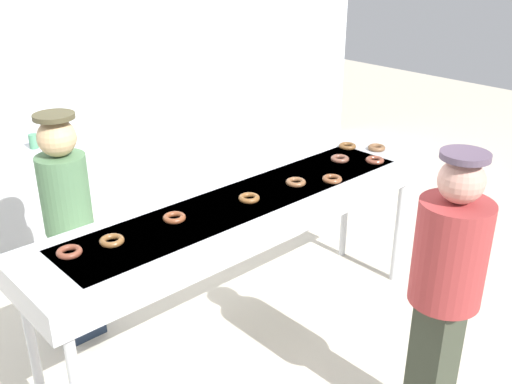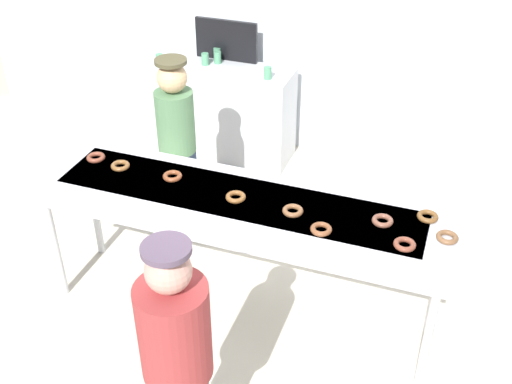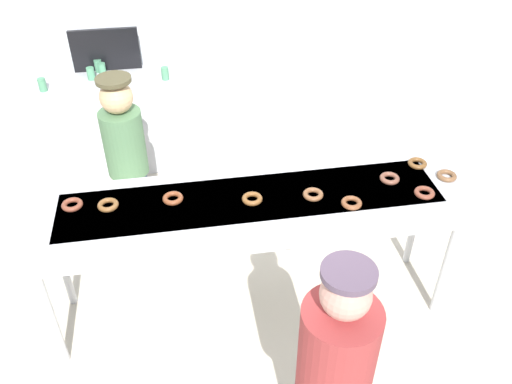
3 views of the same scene
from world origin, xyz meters
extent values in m
plane|color=beige|center=(0.00, 0.00, 0.00)|extent=(16.00, 16.00, 0.00)
cube|color=#B7BABF|center=(0.00, 0.00, 0.95)|extent=(2.87, 0.69, 0.16)
cube|color=slate|center=(0.00, 0.00, 0.99)|extent=(2.44, 0.48, 0.08)
cylinder|color=#B7BABF|center=(-1.33, -0.26, 0.43)|extent=(0.06, 0.06, 0.87)
cylinder|color=#B7BABF|center=(1.33, -0.26, 0.43)|extent=(0.06, 0.06, 0.87)
cylinder|color=#B7BABF|center=(-1.33, 0.26, 0.43)|extent=(0.06, 0.06, 0.87)
cylinder|color=#B7BABF|center=(1.33, 0.26, 0.43)|extent=(0.06, 0.06, 0.87)
torus|color=brown|center=(1.10, -0.15, 1.05)|extent=(0.19, 0.19, 0.03)
torus|color=brown|center=(-0.90, 0.06, 1.05)|extent=(0.18, 0.18, 0.03)
torus|color=brown|center=(0.39, -0.05, 1.05)|extent=(0.18, 0.18, 0.03)
torus|color=brown|center=(0.00, -0.03, 1.05)|extent=(0.17, 0.17, 0.03)
torus|color=brown|center=(-0.50, 0.06, 1.05)|extent=(0.18, 0.18, 0.03)
torus|color=brown|center=(1.33, 0.00, 1.05)|extent=(0.15, 0.15, 0.03)
torus|color=brown|center=(0.61, -0.18, 1.05)|extent=(0.13, 0.13, 0.03)
torus|color=brown|center=(0.94, 0.03, 1.05)|extent=(0.14, 0.14, 0.03)
torus|color=brown|center=(1.20, 0.17, 1.05)|extent=(0.18, 0.18, 0.03)
torus|color=brown|center=(-1.12, 0.10, 1.05)|extent=(0.18, 0.18, 0.03)
cube|color=#212F46|center=(-0.82, 0.77, 0.40)|extent=(0.24, 0.18, 0.81)
cylinder|color=#4C724C|center=(-0.82, 0.77, 1.06)|extent=(0.30, 0.30, 0.50)
sphere|color=tan|center=(-0.82, 0.77, 1.43)|extent=(0.23, 0.23, 0.23)
cylinder|color=#454029|center=(-0.82, 0.77, 1.56)|extent=(0.24, 0.24, 0.03)
cylinder|color=#993333|center=(0.18, -1.29, 1.12)|extent=(0.35, 0.35, 0.54)
sphere|color=tan|center=(0.18, -1.29, 1.50)|extent=(0.22, 0.22, 0.22)
cylinder|color=#554457|center=(0.18, -1.29, 1.62)|extent=(0.23, 0.23, 0.03)
cube|color=#B7BABF|center=(-1.02, 2.13, 0.47)|extent=(1.45, 0.51, 0.95)
cylinder|color=#4C8C66|center=(-0.48, 2.02, 1.01)|extent=(0.07, 0.07, 0.12)
cylinder|color=#4C8C66|center=(-1.07, 2.21, 1.01)|extent=(0.07, 0.07, 0.12)
cylinder|color=#4C8C66|center=(-1.11, 2.30, 1.01)|extent=(0.07, 0.07, 0.12)
cylinder|color=#4C8C66|center=(-1.57, 1.97, 1.01)|extent=(0.07, 0.07, 0.12)
cylinder|color=#4C8C66|center=(-1.16, 2.13, 1.01)|extent=(0.07, 0.07, 0.12)
cube|color=black|center=(-1.02, 2.33, 1.15)|extent=(0.63, 0.04, 0.40)
camera|label=1|loc=(-2.17, -2.46, 2.53)|focal=40.94mm
camera|label=2|loc=(1.26, -3.15, 3.34)|focal=44.26mm
camera|label=3|loc=(-0.42, -2.67, 3.13)|focal=37.53mm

